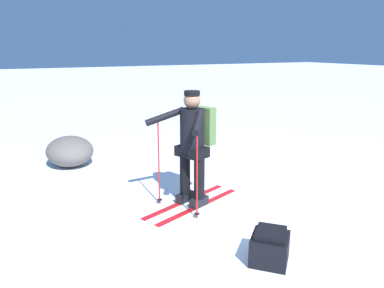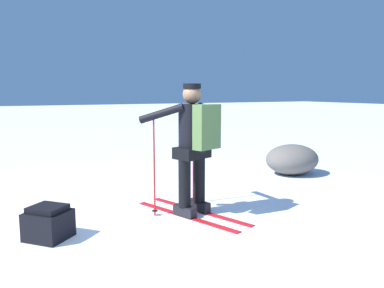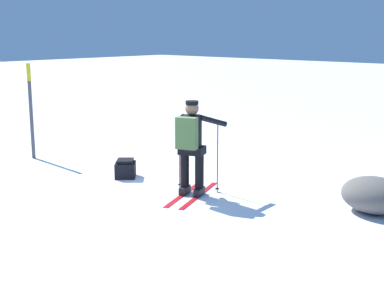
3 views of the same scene
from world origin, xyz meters
name	(u,v)px [view 2 (image 2 of 3)]	position (x,y,z in m)	size (l,w,h in m)	color
ground_plane	(161,240)	(0.00, 0.00, 0.00)	(80.00, 80.00, 0.00)	white
skier	(193,141)	(-0.67, -0.58, 0.93)	(1.06, 1.66, 1.62)	red
dropped_backpack	(48,223)	(1.03, -0.57, 0.17)	(0.55, 0.55, 0.35)	black
rock_boulder	(292,159)	(-3.34, -1.80, 0.28)	(1.01, 0.86, 0.56)	#5B5651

